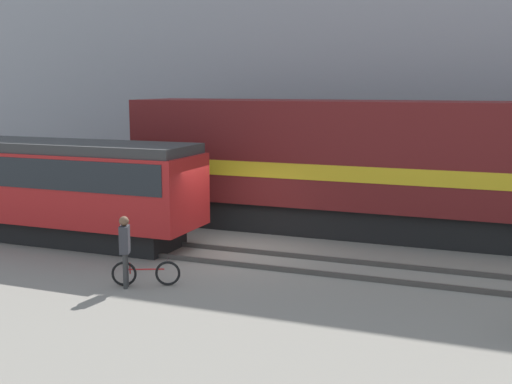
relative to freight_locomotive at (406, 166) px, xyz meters
name	(u,v)px	position (x,y,z in m)	size (l,w,h in m)	color
ground_plane	(231,252)	(-4.49, -3.81, -2.33)	(120.00, 120.00, 0.00)	gray
track_near	(221,255)	(-4.49, -4.49, -2.26)	(60.00, 1.50, 0.14)	#47423D
track_far	(274,224)	(-4.49, 0.00, -2.26)	(60.00, 1.51, 0.14)	#47423D
building_backdrop	(333,46)	(-4.49, 7.56, 4.31)	(49.22, 6.00, 13.28)	#99999E
freight_locomotive	(406,166)	(0.00, 0.00, 0.00)	(18.42, 3.04, 5.01)	black
streetcar	(33,182)	(-11.15, -4.49, -0.51)	(11.43, 2.54, 3.17)	black
bicycle	(146,273)	(-5.10, -7.60, -2.01)	(1.58, 0.79, 0.68)	black
person	(125,244)	(-5.48, -7.91, -1.23)	(0.35, 0.42, 1.79)	#333333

